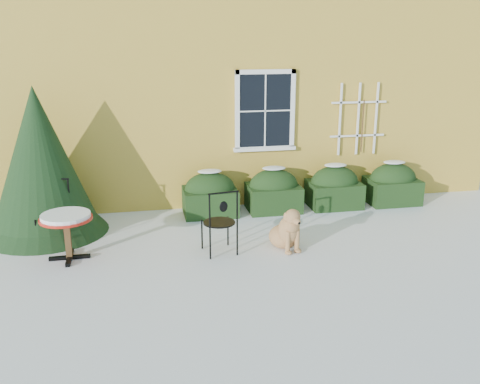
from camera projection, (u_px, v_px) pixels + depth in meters
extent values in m
plane|color=white|center=(252.00, 265.00, 8.35)|extent=(80.00, 80.00, 0.00)
cube|color=gold|center=(196.00, 51.00, 14.06)|extent=(12.00, 8.00, 6.00)
cube|color=black|center=(265.00, 111.00, 10.73)|extent=(1.05, 0.03, 1.45)
cube|color=white|center=(266.00, 72.00, 10.50)|extent=(1.23, 0.06, 0.09)
cube|color=white|center=(265.00, 148.00, 10.94)|extent=(1.23, 0.06, 0.09)
cube|color=white|center=(237.00, 112.00, 10.62)|extent=(0.09, 0.06, 1.63)
cube|color=white|center=(292.00, 110.00, 10.83)|extent=(0.09, 0.06, 1.63)
cube|color=white|center=(265.00, 111.00, 10.71)|extent=(0.02, 0.02, 1.45)
cube|color=white|center=(265.00, 111.00, 10.71)|extent=(1.05, 0.02, 0.02)
cube|color=white|center=(265.00, 149.00, 10.95)|extent=(1.29, 0.14, 0.07)
cube|color=white|center=(340.00, 120.00, 11.08)|extent=(0.04, 0.03, 1.50)
cube|color=white|center=(358.00, 119.00, 11.15)|extent=(0.04, 0.03, 1.50)
cube|color=white|center=(376.00, 118.00, 11.22)|extent=(0.04, 0.03, 1.50)
cube|color=white|center=(357.00, 136.00, 11.25)|extent=(1.20, 0.03, 0.04)
cube|color=white|center=(359.00, 102.00, 11.05)|extent=(1.20, 0.03, 0.04)
cylinder|color=#472D19|center=(362.00, 126.00, 11.19)|extent=(0.02, 0.02, 1.10)
cube|color=black|center=(210.00, 202.00, 10.62)|extent=(1.05, 0.80, 0.52)
ellipsoid|color=black|center=(210.00, 189.00, 10.54)|extent=(1.00, 0.72, 0.67)
ellipsoid|color=white|center=(210.00, 171.00, 10.44)|extent=(0.47, 0.32, 0.06)
cube|color=black|center=(273.00, 198.00, 10.86)|extent=(1.05, 0.80, 0.52)
ellipsoid|color=black|center=(274.00, 185.00, 10.78)|extent=(1.00, 0.72, 0.67)
ellipsoid|color=white|center=(274.00, 168.00, 10.68)|extent=(0.47, 0.32, 0.06)
cube|color=black|center=(334.00, 194.00, 11.10)|extent=(1.05, 0.80, 0.52)
ellipsoid|color=black|center=(335.00, 182.00, 11.03)|extent=(1.00, 0.72, 0.67)
ellipsoid|color=white|center=(335.00, 165.00, 10.92)|extent=(0.47, 0.32, 0.06)
cube|color=black|center=(392.00, 191.00, 11.34)|extent=(1.05, 0.80, 0.52)
ellipsoid|color=black|center=(393.00, 179.00, 11.27)|extent=(1.00, 0.72, 0.67)
ellipsoid|color=white|center=(394.00, 162.00, 11.16)|extent=(0.47, 0.32, 0.06)
cone|color=black|center=(44.00, 199.00, 9.55)|extent=(2.18, 2.18, 1.26)
cone|color=black|center=(40.00, 162.00, 9.35)|extent=(1.95, 1.95, 2.64)
cube|color=black|center=(70.00, 257.00, 8.57)|extent=(0.64, 0.07, 0.06)
cube|color=black|center=(70.00, 257.00, 8.57)|extent=(0.07, 0.64, 0.06)
cube|color=#53381C|center=(68.00, 239.00, 8.48)|extent=(0.09, 0.09, 0.69)
cylinder|color=red|center=(66.00, 219.00, 8.38)|extent=(0.83, 0.83, 0.04)
cylinder|color=white|center=(66.00, 216.00, 8.37)|extent=(0.77, 0.77, 0.06)
cylinder|color=black|center=(228.00, 231.00, 9.07)|extent=(0.03, 0.03, 0.52)
cylinder|color=black|center=(202.00, 234.00, 8.91)|extent=(0.03, 0.03, 0.52)
cylinder|color=black|center=(237.00, 240.00, 8.66)|extent=(0.03, 0.03, 0.52)
cylinder|color=black|center=(210.00, 244.00, 8.50)|extent=(0.03, 0.03, 0.52)
cylinder|color=black|center=(219.00, 222.00, 8.71)|extent=(0.53, 0.53, 0.02)
cylinder|color=black|center=(237.00, 208.00, 8.50)|extent=(0.03, 0.03, 0.57)
cylinder|color=black|center=(210.00, 212.00, 8.35)|extent=(0.03, 0.03, 0.57)
cylinder|color=black|center=(223.00, 193.00, 8.34)|extent=(0.50, 0.11, 0.03)
ellipsoid|color=black|center=(224.00, 207.00, 8.41)|extent=(0.14, 0.06, 0.18)
cylinder|color=black|center=(37.00, 235.00, 8.89)|extent=(0.03, 0.03, 0.52)
cylinder|color=black|center=(64.00, 234.00, 8.91)|extent=(0.03, 0.03, 0.52)
cylinder|color=black|center=(46.00, 225.00, 9.33)|extent=(0.03, 0.03, 0.52)
cylinder|color=black|center=(72.00, 225.00, 9.35)|extent=(0.03, 0.03, 0.52)
cylinder|color=black|center=(53.00, 215.00, 9.05)|extent=(0.53, 0.53, 0.02)
cylinder|color=black|center=(42.00, 195.00, 9.18)|extent=(0.03, 0.03, 0.57)
cylinder|color=black|center=(69.00, 195.00, 9.19)|extent=(0.03, 0.03, 0.57)
cylinder|color=black|center=(54.00, 179.00, 9.10)|extent=(0.50, 0.11, 0.03)
ellipsoid|color=black|center=(55.00, 192.00, 9.17)|extent=(0.14, 0.06, 0.18)
ellipsoid|color=tan|center=(283.00, 237.00, 9.03)|extent=(0.60, 0.63, 0.39)
ellipsoid|color=tan|center=(289.00, 230.00, 8.83)|extent=(0.44, 0.41, 0.49)
sphere|color=tan|center=(291.00, 225.00, 8.75)|extent=(0.30, 0.30, 0.30)
cylinder|color=tan|center=(288.00, 243.00, 8.73)|extent=(0.08, 0.08, 0.39)
cylinder|color=tan|center=(297.00, 241.00, 8.80)|extent=(0.08, 0.08, 0.39)
ellipsoid|color=tan|center=(289.00, 253.00, 8.74)|extent=(0.11, 0.14, 0.06)
ellipsoid|color=tan|center=(298.00, 251.00, 8.81)|extent=(0.11, 0.14, 0.06)
cylinder|color=tan|center=(291.00, 222.00, 8.73)|extent=(0.23, 0.26, 0.21)
sphere|color=tan|center=(293.00, 217.00, 8.66)|extent=(0.26, 0.26, 0.26)
ellipsoid|color=tan|center=(296.00, 221.00, 8.57)|extent=(0.16, 0.22, 0.11)
sphere|color=black|center=(299.00, 223.00, 8.49)|extent=(0.04, 0.04, 0.04)
ellipsoid|color=tan|center=(286.00, 217.00, 8.65)|extent=(0.08, 0.10, 0.16)
ellipsoid|color=tan|center=(297.00, 215.00, 8.74)|extent=(0.08, 0.10, 0.16)
cylinder|color=tan|center=(286.00, 238.00, 9.30)|extent=(0.27, 0.27, 0.07)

